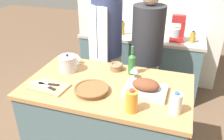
{
  "coord_description": "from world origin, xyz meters",
  "views": [
    {
      "loc": [
        0.59,
        -1.7,
        2.01
      ],
      "look_at": [
        0.0,
        0.13,
        1.01
      ],
      "focal_mm": 38.0,
      "sensor_mm": 36.0,
      "label": 1
    }
  ],
  "objects_px": {
    "condiment_bottle_tall": "(123,28)",
    "wine_glass_right": "(134,70)",
    "milk_jug": "(176,103)",
    "stand_mixer": "(178,31)",
    "juice_jug": "(132,101)",
    "wine_glass_left": "(77,56)",
    "condiment_bottle_short": "(193,37)",
    "roasting_pan": "(145,88)",
    "person_cook_guest": "(147,52)",
    "wicker_basket": "(92,89)",
    "wine_bottle_green": "(132,63)",
    "mixing_bowl": "(116,66)",
    "knife_chef": "(46,84)",
    "knife_paring": "(47,86)",
    "person_cook_aproned": "(107,44)",
    "cutting_board": "(49,87)",
    "stock_pot": "(68,63)"
  },
  "relations": [
    {
      "from": "milk_jug",
      "to": "person_cook_aproned",
      "type": "bearing_deg",
      "value": 130.49
    },
    {
      "from": "stand_mixer",
      "to": "person_cook_aproned",
      "type": "bearing_deg",
      "value": -140.95
    },
    {
      "from": "wine_glass_left",
      "to": "wine_glass_right",
      "type": "distance_m",
      "value": 0.64
    },
    {
      "from": "mixing_bowl",
      "to": "condiment_bottle_short",
      "type": "distance_m",
      "value": 1.35
    },
    {
      "from": "milk_jug",
      "to": "cutting_board",
      "type": "bearing_deg",
      "value": 178.67
    },
    {
      "from": "person_cook_guest",
      "to": "mixing_bowl",
      "type": "bearing_deg",
      "value": -110.46
    },
    {
      "from": "roasting_pan",
      "to": "person_cook_aproned",
      "type": "bearing_deg",
      "value": 126.78
    },
    {
      "from": "wine_glass_right",
      "to": "mixing_bowl",
      "type": "bearing_deg",
      "value": 153.21
    },
    {
      "from": "milk_jug",
      "to": "wine_glass_right",
      "type": "height_order",
      "value": "milk_jug"
    },
    {
      "from": "wine_glass_left",
      "to": "mixing_bowl",
      "type": "bearing_deg",
      "value": -1.62
    },
    {
      "from": "wine_glass_right",
      "to": "condiment_bottle_tall",
      "type": "xyz_separation_m",
      "value": [
        -0.47,
        1.27,
        -0.04
      ]
    },
    {
      "from": "roasting_pan",
      "to": "knife_paring",
      "type": "xyz_separation_m",
      "value": [
        -0.81,
        -0.19,
        -0.03
      ]
    },
    {
      "from": "condiment_bottle_tall",
      "to": "condiment_bottle_short",
      "type": "bearing_deg",
      "value": -1.03
    },
    {
      "from": "mixing_bowl",
      "to": "wine_bottle_green",
      "type": "height_order",
      "value": "wine_bottle_green"
    },
    {
      "from": "wicker_basket",
      "to": "person_cook_guest",
      "type": "relative_size",
      "value": 0.18
    },
    {
      "from": "wine_glass_left",
      "to": "condiment_bottle_short",
      "type": "distance_m",
      "value": 1.6
    },
    {
      "from": "wine_bottle_green",
      "to": "knife_paring",
      "type": "distance_m",
      "value": 0.79
    },
    {
      "from": "wine_glass_right",
      "to": "knife_chef",
      "type": "bearing_deg",
      "value": -151.71
    },
    {
      "from": "knife_chef",
      "to": "person_cook_aproned",
      "type": "bearing_deg",
      "value": 77.02
    },
    {
      "from": "wine_bottle_green",
      "to": "person_cook_guest",
      "type": "relative_size",
      "value": 0.17
    },
    {
      "from": "cutting_board",
      "to": "wicker_basket",
      "type": "bearing_deg",
      "value": 7.37
    },
    {
      "from": "knife_chef",
      "to": "condiment_bottle_tall",
      "type": "height_order",
      "value": "condiment_bottle_tall"
    },
    {
      "from": "roasting_pan",
      "to": "wicker_basket",
      "type": "bearing_deg",
      "value": -164.46
    },
    {
      "from": "roasting_pan",
      "to": "knife_chef",
      "type": "height_order",
      "value": "roasting_pan"
    },
    {
      "from": "condiment_bottle_tall",
      "to": "wine_glass_right",
      "type": "bearing_deg",
      "value": -69.88
    },
    {
      "from": "wine_glass_right",
      "to": "condiment_bottle_short",
      "type": "xyz_separation_m",
      "value": [
        0.5,
        1.25,
        -0.06
      ]
    },
    {
      "from": "cutting_board",
      "to": "knife_chef",
      "type": "bearing_deg",
      "value": 160.56
    },
    {
      "from": "knife_paring",
      "to": "condiment_bottle_tall",
      "type": "height_order",
      "value": "condiment_bottle_tall"
    },
    {
      "from": "roasting_pan",
      "to": "wicker_basket",
      "type": "distance_m",
      "value": 0.45
    },
    {
      "from": "roasting_pan",
      "to": "mixing_bowl",
      "type": "distance_m",
      "value": 0.48
    },
    {
      "from": "wicker_basket",
      "to": "knife_chef",
      "type": "height_order",
      "value": "wicker_basket"
    },
    {
      "from": "juice_jug",
      "to": "milk_jug",
      "type": "relative_size",
      "value": 1.05
    },
    {
      "from": "milk_jug",
      "to": "person_cook_aproned",
      "type": "height_order",
      "value": "person_cook_aproned"
    },
    {
      "from": "cutting_board",
      "to": "condiment_bottle_tall",
      "type": "relative_size",
      "value": 1.69
    },
    {
      "from": "wicker_basket",
      "to": "mixing_bowl",
      "type": "bearing_deg",
      "value": 79.99
    },
    {
      "from": "wicker_basket",
      "to": "mixing_bowl",
      "type": "xyz_separation_m",
      "value": [
        0.08,
        0.45,
        0.01
      ]
    },
    {
      "from": "roasting_pan",
      "to": "person_cook_guest",
      "type": "bearing_deg",
      "value": 99.53
    },
    {
      "from": "condiment_bottle_short",
      "to": "condiment_bottle_tall",
      "type": "bearing_deg",
      "value": 178.97
    },
    {
      "from": "wine_bottle_green",
      "to": "person_cook_aproned",
      "type": "height_order",
      "value": "person_cook_aproned"
    },
    {
      "from": "wicker_basket",
      "to": "wine_bottle_green",
      "type": "distance_m",
      "value": 0.49
    },
    {
      "from": "condiment_bottle_short",
      "to": "person_cook_guest",
      "type": "height_order",
      "value": "person_cook_guest"
    },
    {
      "from": "knife_paring",
      "to": "cutting_board",
      "type": "bearing_deg",
      "value": 78.57
    },
    {
      "from": "stand_mixer",
      "to": "condiment_bottle_tall",
      "type": "bearing_deg",
      "value": 177.19
    },
    {
      "from": "stock_pot",
      "to": "wine_glass_right",
      "type": "relative_size",
      "value": 1.53
    },
    {
      "from": "milk_jug",
      "to": "stand_mixer",
      "type": "relative_size",
      "value": 0.5
    },
    {
      "from": "roasting_pan",
      "to": "person_cook_guest",
      "type": "relative_size",
      "value": 0.21
    },
    {
      "from": "wine_glass_left",
      "to": "knife_paring",
      "type": "distance_m",
      "value": 0.53
    },
    {
      "from": "stand_mixer",
      "to": "condiment_bottle_short",
      "type": "relative_size",
      "value": 2.25
    },
    {
      "from": "wicker_basket",
      "to": "wine_glass_right",
      "type": "bearing_deg",
      "value": 50.54
    },
    {
      "from": "mixing_bowl",
      "to": "condiment_bottle_short",
      "type": "relative_size",
      "value": 0.84
    }
  ]
}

